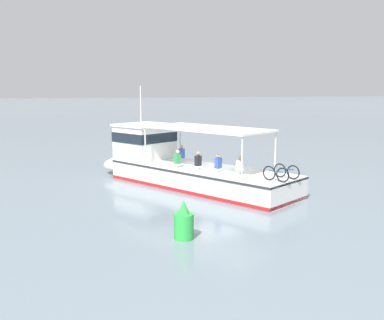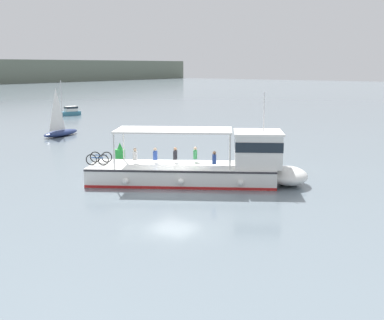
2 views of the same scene
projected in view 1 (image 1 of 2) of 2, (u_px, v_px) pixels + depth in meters
ground_plane at (217, 186)px, 24.16m from camera, size 400.00×400.00×0.00m
ferry_main at (179, 165)px, 24.73m from camera, size 9.40×12.40×5.32m
channel_buoy at (184, 223)px, 15.66m from camera, size 0.70×0.70×1.40m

